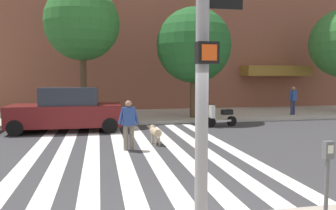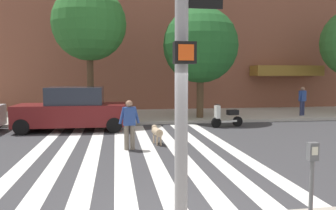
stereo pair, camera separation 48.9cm
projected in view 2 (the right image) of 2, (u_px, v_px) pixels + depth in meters
name	position (u px, v px, depth m)	size (l,w,h in m)	color
ground_plane	(150.00, 150.00, 11.16)	(160.00, 160.00, 0.00)	#353538
sidewalk_far	(135.00, 116.00, 19.69)	(80.00, 6.00, 0.15)	#B0AC9F
crosswalk_stripes	(135.00, 150.00, 11.08)	(6.75, 10.76, 0.01)	silver
parking_meter_third_along	(312.00, 176.00, 4.85)	(0.14, 0.11, 1.36)	#515456
parked_car_behind_first	(73.00, 110.00, 14.99)	(4.77, 2.09, 1.93)	#5D1616
parked_scooter	(227.00, 117.00, 16.00)	(1.62, 0.60, 1.11)	black
street_tree_nearest	(89.00, 24.00, 17.33)	(3.80, 3.80, 6.84)	#4C3823
street_tree_middle	(200.00, 45.00, 18.12)	(4.04, 4.04, 5.93)	#4C3823
pedestrian_dog_walker	(129.00, 122.00, 11.09)	(0.71, 0.29, 1.64)	#6B6051
dog_on_leash	(157.00, 132.00, 12.06)	(0.34, 1.05, 0.65)	tan
pedestrian_bystander	(302.00, 99.00, 19.32)	(0.68, 0.38, 1.64)	#282D4C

